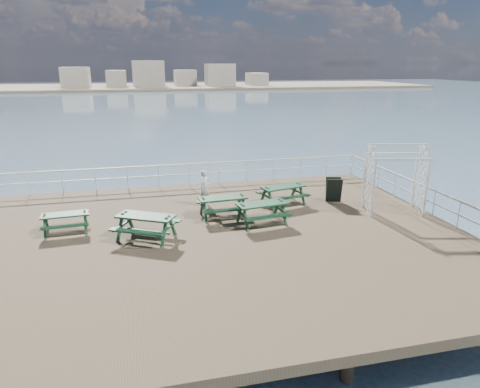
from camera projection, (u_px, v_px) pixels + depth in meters
name	position (u px, v px, depth m)	size (l,w,h in m)	color
ground	(213.00, 240.00, 15.05)	(18.00, 14.00, 0.30)	brown
sea_backdrop	(181.00, 83.00, 142.66)	(300.00, 300.00, 9.20)	#455D75
railing	(199.00, 192.00, 17.13)	(17.77, 13.76, 1.10)	silver
picnic_table_a	(65.00, 219.00, 15.28)	(1.69, 1.39, 0.78)	#163D25
picnic_table_b	(223.00, 202.00, 16.79)	(1.97, 1.62, 0.91)	#163D25
picnic_table_c	(283.00, 191.00, 18.29)	(2.18, 1.91, 0.92)	#163D25
picnic_table_d	(146.00, 222.00, 14.66)	(2.49, 2.34, 0.96)	#163D25
picnic_table_e	(262.00, 209.00, 16.07)	(2.07, 1.76, 0.91)	#163D25
trellis_arbor	(395.00, 182.00, 17.15)	(2.48, 1.69, 2.82)	silver
sandwich_board	(334.00, 190.00, 18.64)	(0.77, 0.65, 1.08)	black
person	(205.00, 188.00, 18.07)	(0.56, 0.37, 1.54)	silver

